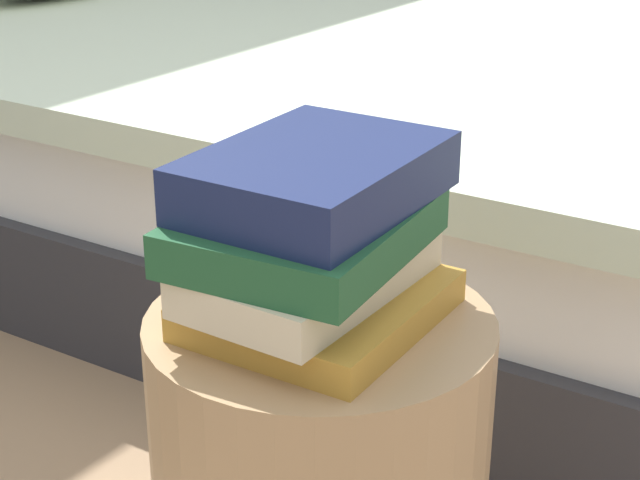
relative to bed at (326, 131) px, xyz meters
name	(u,v)px	position (x,y,z in m)	size (l,w,h in m)	color
bed	(326,131)	(0.00, 0.00, 0.00)	(1.62, 2.07, 0.62)	#2D2D33
book_ochre	(321,303)	(-1.10, -0.76, 0.24)	(0.22, 0.20, 0.03)	#B7842D
book_cream	(309,271)	(-1.11, -0.75, 0.27)	(0.24, 0.15, 0.04)	beige
book_forest	(305,231)	(-1.11, -0.75, 0.31)	(0.23, 0.19, 0.04)	#1E512D
book_navy	(316,177)	(-1.09, -0.75, 0.36)	(0.24, 0.18, 0.05)	#19234C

